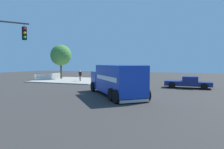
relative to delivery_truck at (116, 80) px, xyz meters
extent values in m
plane|color=#33302D|center=(0.00, 0.71, -1.45)|extent=(100.00, 100.00, 0.00)
cube|color=#9E998E|center=(-12.83, -12.12, -1.38)|extent=(11.20, 11.20, 0.14)
cube|color=#1438AD|center=(0.55, 0.47, 0.10)|extent=(6.34, 5.91, 2.40)
cube|color=#1438AD|center=(-2.67, -2.29, -0.25)|extent=(3.00, 3.06, 1.70)
cube|color=black|center=(-3.32, -2.84, 0.09)|extent=(1.37, 1.58, 0.88)
cube|color=#B2B2B7|center=(2.86, 2.45, -1.26)|extent=(1.65, 1.88, 0.21)
cube|color=white|center=(1.34, -0.45, 0.22)|extent=(4.02, 3.45, 0.36)
cube|color=white|center=(-0.23, 1.39, 0.22)|extent=(4.02, 3.45, 0.36)
cylinder|color=black|center=(-1.83, -3.20, -0.95)|extent=(0.94, 0.86, 1.00)
cylinder|color=black|center=(-3.44, -1.31, -0.95)|extent=(0.94, 0.86, 1.00)
cylinder|color=black|center=(2.53, 0.53, -0.95)|extent=(0.94, 0.86, 1.00)
cylinder|color=black|center=(0.92, 2.42, -0.95)|extent=(0.94, 0.86, 1.00)
cylinder|color=black|center=(3.33, 1.22, -0.95)|extent=(0.94, 0.86, 1.00)
cylinder|color=black|center=(1.72, 3.10, -0.95)|extent=(0.94, 0.86, 1.00)
cylinder|color=#38383D|center=(5.20, -5.32, 4.27)|extent=(0.03, 0.03, 0.25)
cube|color=black|center=(5.20, -5.32, 3.67)|extent=(0.42, 0.42, 0.95)
sphere|color=red|center=(5.30, -5.17, 3.98)|extent=(0.20, 0.20, 0.20)
sphere|color=#EFA314|center=(5.30, -5.17, 3.67)|extent=(0.20, 0.20, 0.20)
sphere|color=#19CC4C|center=(5.30, -5.17, 3.36)|extent=(0.20, 0.20, 0.20)
cube|color=navy|center=(-8.45, 7.78, -0.92)|extent=(1.96, 1.51, 0.50)
cube|color=navy|center=(-8.45, 6.18, -0.62)|extent=(1.96, 1.71, 1.10)
cube|color=black|center=(-8.45, 6.18, -0.33)|extent=(1.80, 1.44, 0.48)
cube|color=navy|center=(-8.46, 4.33, -0.89)|extent=(1.96, 2.01, 0.55)
cylinder|color=black|center=(-9.45, 7.66, -1.07)|extent=(0.24, 0.76, 0.76)
cylinder|color=black|center=(-7.44, 7.64, -1.07)|extent=(0.24, 0.76, 0.76)
cylinder|color=black|center=(-9.47, 4.22, -1.07)|extent=(0.24, 0.76, 0.76)
cylinder|color=black|center=(-7.46, 4.21, -1.07)|extent=(0.24, 0.76, 0.76)
cube|color=tan|center=(-11.31, -4.06, -0.96)|extent=(1.87, 4.33, 0.65)
cube|color=black|center=(-11.31, -4.21, -0.39)|extent=(1.62, 2.43, 0.50)
cylinder|color=black|center=(-12.25, -2.65, -1.14)|extent=(0.21, 0.62, 0.62)
cylinder|color=black|center=(-10.41, -2.62, -1.14)|extent=(0.21, 0.62, 0.62)
cylinder|color=black|center=(-12.21, -5.49, -1.14)|extent=(0.21, 0.62, 0.62)
cylinder|color=black|center=(-10.37, -5.46, -1.14)|extent=(0.21, 0.62, 0.62)
cylinder|color=gray|center=(-10.81, -9.87, -0.91)|extent=(0.14, 0.14, 0.79)
cylinder|color=gray|center=(-10.69, -9.74, -0.91)|extent=(0.14, 0.14, 0.79)
cube|color=black|center=(-10.75, -9.81, -0.22)|extent=(0.39, 0.40, 0.59)
sphere|color=beige|center=(-10.75, -9.81, 0.19)|extent=(0.21, 0.21, 0.21)
cylinder|color=black|center=(-10.90, -9.97, -0.19)|extent=(0.09, 0.09, 0.54)
cylinder|color=black|center=(-10.60, -9.64, -0.19)|extent=(0.09, 0.09, 0.54)
cylinder|color=gray|center=(-13.83, -11.50, -0.92)|extent=(0.14, 0.14, 0.77)
cylinder|color=gray|center=(-13.71, -11.62, -0.92)|extent=(0.14, 0.14, 0.77)
cube|color=black|center=(-13.77, -11.56, -0.25)|extent=(0.39, 0.40, 0.58)
sphere|color=beige|center=(-13.77, -11.56, 0.14)|extent=(0.21, 0.21, 0.21)
cylinder|color=black|center=(-13.92, -11.40, -0.22)|extent=(0.09, 0.09, 0.52)
cylinder|color=black|center=(-13.62, -11.72, -0.22)|extent=(0.09, 0.09, 0.52)
cube|color=white|center=(-16.25, -17.47, -0.83)|extent=(0.08, 0.04, 0.95)
cube|color=white|center=(-16.07, -17.47, -0.83)|extent=(0.08, 0.04, 0.95)
cube|color=white|center=(-15.89, -17.47, -0.83)|extent=(0.08, 0.04, 0.95)
cube|color=white|center=(-15.71, -17.47, -0.83)|extent=(0.08, 0.04, 0.95)
cube|color=white|center=(-15.53, -17.47, -0.83)|extent=(0.08, 0.04, 0.95)
cube|color=white|center=(-15.35, -17.47, -0.83)|extent=(0.08, 0.04, 0.95)
cube|color=white|center=(-15.17, -17.47, -0.83)|extent=(0.08, 0.04, 0.95)
cube|color=white|center=(-14.99, -17.47, -0.83)|extent=(0.08, 0.04, 0.95)
cube|color=white|center=(-14.81, -17.47, -0.83)|extent=(0.08, 0.04, 0.95)
cube|color=white|center=(-14.63, -17.47, -0.83)|extent=(0.08, 0.04, 0.95)
cube|color=white|center=(-14.45, -17.47, -0.83)|extent=(0.08, 0.04, 0.95)
cube|color=white|center=(-14.27, -17.47, -0.83)|extent=(0.08, 0.04, 0.95)
cube|color=white|center=(-14.09, -17.47, -0.83)|extent=(0.08, 0.04, 0.95)
cube|color=white|center=(-13.91, -17.47, -0.83)|extent=(0.08, 0.04, 0.95)
cube|color=white|center=(-13.73, -17.47, -0.83)|extent=(0.08, 0.04, 0.95)
cube|color=white|center=(-13.55, -17.47, -0.83)|extent=(0.08, 0.04, 0.95)
cube|color=white|center=(-13.37, -17.47, -0.83)|extent=(0.08, 0.04, 0.95)
cube|color=white|center=(-13.19, -17.47, -0.83)|extent=(0.08, 0.04, 0.95)
cube|color=white|center=(-13.01, -17.47, -0.83)|extent=(0.08, 0.04, 0.95)
cube|color=white|center=(-12.83, -17.47, -0.83)|extent=(0.08, 0.04, 0.95)
cube|color=white|center=(-12.65, -17.47, -0.83)|extent=(0.08, 0.04, 0.95)
cube|color=white|center=(-12.47, -17.47, -0.83)|extent=(0.08, 0.04, 0.95)
cube|color=white|center=(-12.29, -17.47, -0.83)|extent=(0.08, 0.04, 0.95)
cube|color=white|center=(-12.11, -17.47, -0.83)|extent=(0.08, 0.04, 0.95)
cube|color=white|center=(-11.93, -17.47, -0.83)|extent=(0.08, 0.04, 0.95)
cube|color=white|center=(-11.75, -17.47, -0.83)|extent=(0.08, 0.04, 0.95)
cube|color=white|center=(-11.57, -17.47, -0.83)|extent=(0.08, 0.04, 0.95)
cube|color=white|center=(-11.39, -17.47, -0.83)|extent=(0.08, 0.04, 0.95)
cube|color=white|center=(-11.21, -17.47, -0.83)|extent=(0.08, 0.04, 0.95)
cube|color=white|center=(-11.03, -17.47, -0.83)|extent=(0.08, 0.04, 0.95)
cube|color=white|center=(-10.85, -17.47, -0.83)|extent=(0.08, 0.04, 0.95)
cube|color=white|center=(-10.67, -17.47, -0.83)|extent=(0.08, 0.04, 0.95)
cube|color=white|center=(-10.49, -17.47, -0.83)|extent=(0.08, 0.04, 0.95)
cube|color=white|center=(-10.31, -17.47, -0.83)|extent=(0.08, 0.04, 0.95)
cube|color=white|center=(-10.13, -17.47, -0.83)|extent=(0.08, 0.04, 0.95)
cube|color=white|center=(-9.95, -17.47, -0.83)|extent=(0.08, 0.04, 0.95)
cube|color=white|center=(-9.77, -17.47, -0.83)|extent=(0.08, 0.04, 0.95)
cube|color=white|center=(-9.59, -17.47, -0.83)|extent=(0.08, 0.04, 0.95)
cube|color=white|center=(-9.41, -17.47, -0.83)|extent=(0.08, 0.04, 0.95)
cube|color=white|center=(-12.83, -17.49, -0.60)|extent=(6.94, 0.03, 0.07)
cube|color=white|center=(-12.83, -17.49, -1.02)|extent=(6.94, 0.03, 0.07)
cylinder|color=brown|center=(-14.16, -15.72, 0.11)|extent=(0.32, 0.32, 2.84)
sphere|color=#427F38|center=(-14.16, -15.72, 2.93)|extent=(3.74, 3.74, 3.74)
camera|label=1|loc=(17.08, 6.21, 1.46)|focal=32.81mm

